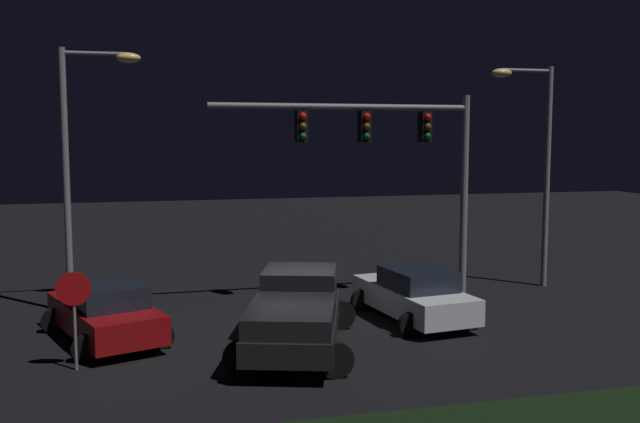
{
  "coord_description": "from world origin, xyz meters",
  "views": [
    {
      "loc": [
        -4.08,
        -18.08,
        5.22
      ],
      "look_at": [
        0.72,
        0.5,
        3.17
      ],
      "focal_mm": 39.87,
      "sensor_mm": 36.0,
      "label": 1
    }
  ],
  "objects_px": {
    "car_sedan_far": "(414,295)",
    "stop_sign": "(74,302)",
    "street_lamp_right": "(536,149)",
    "car_sedan": "(105,312)",
    "traffic_signal_gantry": "(394,146)",
    "pickup_truck": "(297,308)",
    "street_lamp_left": "(82,147)"
  },
  "relations": [
    {
      "from": "street_lamp_left",
      "to": "street_lamp_right",
      "type": "height_order",
      "value": "street_lamp_left"
    },
    {
      "from": "street_lamp_right",
      "to": "street_lamp_left",
      "type": "bearing_deg",
      "value": 179.49
    },
    {
      "from": "pickup_truck",
      "to": "stop_sign",
      "type": "xyz_separation_m",
      "value": [
        -5.14,
        -0.38,
        0.56
      ]
    },
    {
      "from": "car_sedan_far",
      "to": "street_lamp_right",
      "type": "distance_m",
      "value": 7.69
    },
    {
      "from": "stop_sign",
      "to": "car_sedan",
      "type": "bearing_deg",
      "value": 75.91
    },
    {
      "from": "car_sedan",
      "to": "traffic_signal_gantry",
      "type": "bearing_deg",
      "value": -93.69
    },
    {
      "from": "pickup_truck",
      "to": "traffic_signal_gantry",
      "type": "height_order",
      "value": "traffic_signal_gantry"
    },
    {
      "from": "car_sedan",
      "to": "car_sedan_far",
      "type": "distance_m",
      "value": 8.4
    },
    {
      "from": "street_lamp_left",
      "to": "car_sedan",
      "type": "bearing_deg",
      "value": -78.54
    },
    {
      "from": "car_sedan",
      "to": "street_lamp_right",
      "type": "height_order",
      "value": "street_lamp_right"
    },
    {
      "from": "car_sedan_far",
      "to": "stop_sign",
      "type": "height_order",
      "value": "stop_sign"
    },
    {
      "from": "car_sedan_far",
      "to": "stop_sign",
      "type": "distance_m",
      "value": 9.25
    },
    {
      "from": "car_sedan",
      "to": "street_lamp_left",
      "type": "distance_m",
      "value": 5.34
    },
    {
      "from": "car_sedan",
      "to": "traffic_signal_gantry",
      "type": "relative_size",
      "value": 0.57
    },
    {
      "from": "street_lamp_right",
      "to": "traffic_signal_gantry",
      "type": "bearing_deg",
      "value": -172.25
    },
    {
      "from": "traffic_signal_gantry",
      "to": "street_lamp_left",
      "type": "xyz_separation_m",
      "value": [
        -9.33,
        0.87,
        -0.02
      ]
    },
    {
      "from": "pickup_truck",
      "to": "street_lamp_left",
      "type": "xyz_separation_m",
      "value": [
        -5.25,
        5.15,
        3.88
      ]
    },
    {
      "from": "pickup_truck",
      "to": "car_sedan",
      "type": "xyz_separation_m",
      "value": [
        -4.58,
        1.84,
        -0.26
      ]
    },
    {
      "from": "car_sedan",
      "to": "car_sedan_far",
      "type": "xyz_separation_m",
      "value": [
        8.4,
        -0.07,
        0.0
      ]
    },
    {
      "from": "traffic_signal_gantry",
      "to": "street_lamp_right",
      "type": "distance_m",
      "value": 5.48
    },
    {
      "from": "pickup_truck",
      "to": "traffic_signal_gantry",
      "type": "distance_m",
      "value": 7.08
    },
    {
      "from": "street_lamp_right",
      "to": "car_sedan_far",
      "type": "bearing_deg",
      "value": -150.29
    },
    {
      "from": "pickup_truck",
      "to": "street_lamp_right",
      "type": "distance_m",
      "value": 11.4
    },
    {
      "from": "car_sedan_far",
      "to": "traffic_signal_gantry",
      "type": "xyz_separation_m",
      "value": [
        0.25,
        2.51,
        4.16
      ]
    },
    {
      "from": "car_sedan",
      "to": "street_lamp_left",
      "type": "relative_size",
      "value": 0.61
    },
    {
      "from": "pickup_truck",
      "to": "stop_sign",
      "type": "bearing_deg",
      "value": 111.85
    },
    {
      "from": "street_lamp_left",
      "to": "stop_sign",
      "type": "distance_m",
      "value": 6.45
    },
    {
      "from": "car_sedan_far",
      "to": "street_lamp_left",
      "type": "height_order",
      "value": "street_lamp_left"
    },
    {
      "from": "car_sedan",
      "to": "traffic_signal_gantry",
      "type": "xyz_separation_m",
      "value": [
        8.65,
        2.44,
        4.16
      ]
    },
    {
      "from": "car_sedan",
      "to": "stop_sign",
      "type": "distance_m",
      "value": 2.43
    },
    {
      "from": "car_sedan_far",
      "to": "street_lamp_right",
      "type": "xyz_separation_m",
      "value": [
        5.69,
        3.25,
        4.04
      ]
    },
    {
      "from": "car_sedan_far",
      "to": "traffic_signal_gantry",
      "type": "distance_m",
      "value": 4.86
    }
  ]
}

